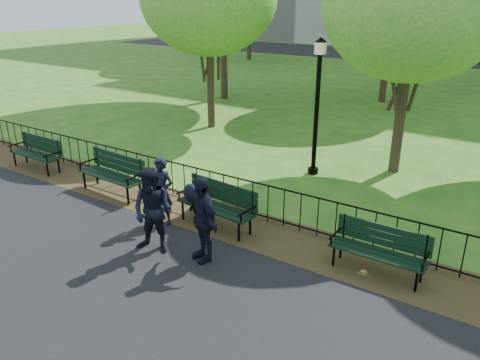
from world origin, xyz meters
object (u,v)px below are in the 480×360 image
Objects in this scene: park_bench_main at (209,198)px; sedan_silver at (453,52)px; park_bench_left_b at (38,149)px; park_bench_left_a at (114,169)px; person_left at (162,191)px; lamppost at (317,103)px; person_right at (202,219)px; taxi at (416,51)px; park_bench_right_a at (380,245)px; person_mid at (153,211)px; tree_near_e at (415,4)px.

sedan_silver is at bearing 97.21° from park_bench_main.
park_bench_main is 6.29m from park_bench_left_b.
sedan_silver reaches higher than park_bench_left_a.
person_left reaches higher than park_bench_main.
park_bench_left_b is at bearing -148.88° from lamppost.
person_left is 0.90× the size of person_right.
sedan_silver is (-1.69, 27.75, -1.28)m from lamppost.
person_right is at bearing 164.46° from sedan_silver.
sedan_silver is (1.91, 31.85, 0.12)m from park_bench_left_a.
lamppost is (6.80, 4.10, 1.45)m from park_bench_left_b.
park_bench_left_a is at bearing 157.60° from sedan_silver.
taxi is at bearing 102.08° from park_bench_main.
person_left is at bearing 161.59° from sedan_silver.
person_right is at bearing -52.06° from park_bench_main.
park_bench_main reaches higher than park_bench_right_a.
person_right is at bearing 2.49° from person_mid.
park_bench_main is 1.04m from person_left.
park_bench_left_a reaches higher than park_bench_right_a.
person_right is (0.30, -5.43, -1.18)m from lamppost.
tree_near_e reaches higher than park_bench_main.
park_bench_main is 0.51× the size of lamppost.
sedan_silver is at bearing 98.55° from park_bench_right_a.
park_bench_left_b is at bearing -166.64° from person_right.
park_bench_right_a is 3.26m from person_right.
tree_near_e reaches higher than sedan_silver.
park_bench_right_a is 1.14× the size of person_left.
person_mid is (-3.90, -1.71, 0.31)m from park_bench_right_a.
park_bench_left_a is at bearing 153.38° from person_left.
person_left is 1.21m from person_mid.
park_bench_right_a is at bearing 169.81° from sedan_silver.
park_bench_main is 0.96× the size of park_bench_left_a.
park_bench_left_a is 31.91m from sedan_silver.
lamppost is 28.01m from taxi.
park_bench_left_b is 0.28× the size of tree_near_e.
person_right is at bearing -15.86° from park_bench_left_a.
park_bench_left_b is 1.20× the size of person_left.
tree_near_e is 3.79× the size of person_mid.
tree_near_e is 8.45m from person_mid.
park_bench_left_b is 0.40× the size of sedan_silver.
sedan_silver reaches higher than park_bench_left_b.
park_bench_left_b is 5.46m from person_left.
park_bench_main reaches higher than park_bench_left_b.
person_mid is at bearing -96.76° from lamppost.
lamppost is at bearing -141.59° from tree_near_e.
tree_near_e is 1.69× the size of taxi.
taxi is 2.72m from sedan_silver.
park_bench_right_a is at bearing -2.07° from person_left.
taxi is at bearing 103.46° from tree_near_e.
person_right is at bearing -33.62° from person_left.
park_bench_left_a is 3.20m from park_bench_left_b.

